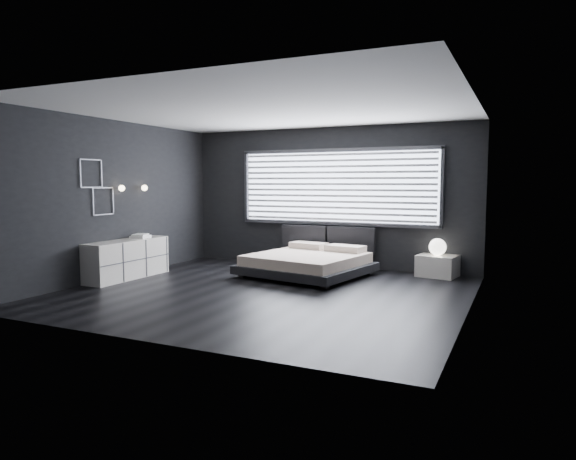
% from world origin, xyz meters
% --- Properties ---
extents(room, '(6.04, 6.00, 2.80)m').
position_xyz_m(room, '(0.00, 0.00, 1.40)').
color(room, black).
rests_on(room, ground).
extents(window, '(4.14, 0.09, 1.52)m').
position_xyz_m(window, '(0.20, 2.70, 1.61)').
color(window, white).
rests_on(window, ground).
extents(headboard, '(1.96, 0.16, 0.52)m').
position_xyz_m(headboard, '(0.05, 2.64, 0.57)').
color(headboard, black).
rests_on(headboard, ground).
extents(sconce_near, '(0.18, 0.11, 0.11)m').
position_xyz_m(sconce_near, '(-2.88, 0.05, 1.60)').
color(sconce_near, silver).
rests_on(sconce_near, ground).
extents(sconce_far, '(0.18, 0.11, 0.11)m').
position_xyz_m(sconce_far, '(-2.88, 0.65, 1.60)').
color(sconce_far, silver).
rests_on(sconce_far, ground).
extents(wall_art_upper, '(0.01, 0.48, 0.48)m').
position_xyz_m(wall_art_upper, '(-2.98, -0.55, 1.85)').
color(wall_art_upper, '#47474C').
rests_on(wall_art_upper, ground).
extents(wall_art_lower, '(0.01, 0.48, 0.48)m').
position_xyz_m(wall_art_lower, '(-2.98, -0.30, 1.38)').
color(wall_art_lower, '#47474C').
rests_on(wall_art_lower, ground).
extents(bed, '(2.32, 2.25, 0.52)m').
position_xyz_m(bed, '(0.05, 1.59, 0.24)').
color(bed, black).
rests_on(bed, ground).
extents(nightstand, '(0.75, 0.66, 0.39)m').
position_xyz_m(nightstand, '(2.23, 2.50, 0.19)').
color(nightstand, white).
rests_on(nightstand, ground).
extents(orb_lamp, '(0.31, 0.31, 0.31)m').
position_xyz_m(orb_lamp, '(2.22, 2.47, 0.54)').
color(orb_lamp, white).
rests_on(orb_lamp, nightstand).
extents(dresser, '(0.52, 1.72, 0.69)m').
position_xyz_m(dresser, '(-2.78, 0.01, 0.34)').
color(dresser, white).
rests_on(dresser, ground).
extents(book_stack, '(0.34, 0.40, 0.07)m').
position_xyz_m(book_stack, '(-2.77, 0.38, 0.72)').
color(book_stack, white).
rests_on(book_stack, dresser).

